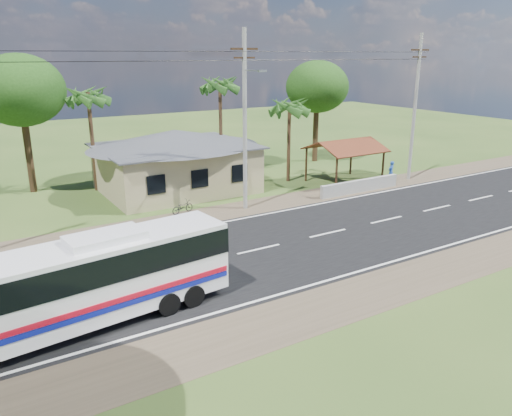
{
  "coord_description": "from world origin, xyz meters",
  "views": [
    {
      "loc": [
        -12.42,
        -20.06,
        9.51
      ],
      "look_at": [
        0.45,
        1.0,
        1.87
      ],
      "focal_mm": 35.0,
      "sensor_mm": 36.0,
      "label": 1
    }
  ],
  "objects_px": {
    "waiting_shed": "(345,147)",
    "coach_bus": "(84,278)",
    "motorcycle": "(182,207)",
    "person": "(391,172)"
  },
  "relations": [
    {
      "from": "motorcycle",
      "to": "person",
      "type": "xyz_separation_m",
      "value": [
        16.82,
        -1.18,
        0.43
      ]
    },
    {
      "from": "waiting_shed",
      "to": "motorcycle",
      "type": "distance_m",
      "value": 14.09
    },
    {
      "from": "waiting_shed",
      "to": "coach_bus",
      "type": "relative_size",
      "value": 0.47
    },
    {
      "from": "coach_bus",
      "to": "person",
      "type": "bearing_deg",
      "value": 14.57
    },
    {
      "from": "waiting_shed",
      "to": "person",
      "type": "bearing_deg",
      "value": -34.63
    },
    {
      "from": "coach_bus",
      "to": "person",
      "type": "xyz_separation_m",
      "value": [
        25.17,
        9.57,
        -1.1
      ]
    },
    {
      "from": "coach_bus",
      "to": "waiting_shed",
      "type": "bearing_deg",
      "value": 21.33
    },
    {
      "from": "coach_bus",
      "to": "motorcycle",
      "type": "xyz_separation_m",
      "value": [
        8.35,
        10.76,
        -1.53
      ]
    },
    {
      "from": "motorcycle",
      "to": "waiting_shed",
      "type": "bearing_deg",
      "value": -100.15
    },
    {
      "from": "person",
      "to": "coach_bus",
      "type": "bearing_deg",
      "value": 7.06
    }
  ]
}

